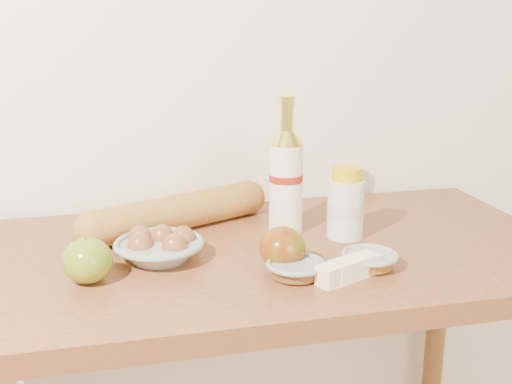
# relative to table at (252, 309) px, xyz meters

# --- Properties ---
(back_wall) EXTENTS (3.50, 0.02, 2.60)m
(back_wall) POSITION_rel_table_xyz_m (0.00, 0.33, 0.52)
(back_wall) COLOR white
(back_wall) RESTS_ON ground
(table) EXTENTS (1.20, 0.60, 0.90)m
(table) POSITION_rel_table_xyz_m (0.00, 0.00, 0.00)
(table) COLOR brown
(table) RESTS_ON ground
(bourbon_bottle) EXTENTS (0.07, 0.07, 0.27)m
(bourbon_bottle) POSITION_rel_table_xyz_m (0.09, 0.08, 0.24)
(bourbon_bottle) COLOR white
(bourbon_bottle) RESTS_ON table
(cream_bottle) EXTENTS (0.09, 0.09, 0.14)m
(cream_bottle) POSITION_rel_table_xyz_m (0.19, 0.02, 0.19)
(cream_bottle) COLOR silver
(cream_bottle) RESTS_ON table
(egg_bowl) EXTENTS (0.20, 0.20, 0.06)m
(egg_bowl) POSITION_rel_table_xyz_m (-0.17, -0.01, 0.15)
(egg_bowl) COLOR gray
(egg_bowl) RESTS_ON table
(baguette) EXTENTS (0.43, 0.24, 0.07)m
(baguette) POSITION_rel_table_xyz_m (-0.12, 0.14, 0.16)
(baguette) COLOR #BC8539
(baguette) RESTS_ON table
(apple_yellowgreen) EXTENTS (0.11, 0.11, 0.08)m
(apple_yellowgreen) POSITION_rel_table_xyz_m (-0.30, -0.08, 0.16)
(apple_yellowgreen) COLOR olive
(apple_yellowgreen) RESTS_ON table
(apple_redgreen_right) EXTENTS (0.10, 0.10, 0.08)m
(apple_redgreen_right) POSITION_rel_table_xyz_m (0.03, -0.10, 0.16)
(apple_redgreen_right) COLOR #940908
(apple_redgreen_right) RESTS_ON table
(sugar_bowl) EXTENTS (0.13, 0.13, 0.03)m
(sugar_bowl) POSITION_rel_table_xyz_m (0.04, -0.15, 0.14)
(sugar_bowl) COLOR gray
(sugar_bowl) RESTS_ON table
(syrup_bowl) EXTENTS (0.13, 0.13, 0.03)m
(syrup_bowl) POSITION_rel_table_xyz_m (0.18, -0.14, 0.14)
(syrup_bowl) COLOR #909D97
(syrup_bowl) RESTS_ON table
(butter_stick) EXTENTS (0.13, 0.08, 0.04)m
(butter_stick) POSITION_rel_table_xyz_m (0.12, -0.17, 0.14)
(butter_stick) COLOR #FDFAC4
(butter_stick) RESTS_ON table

